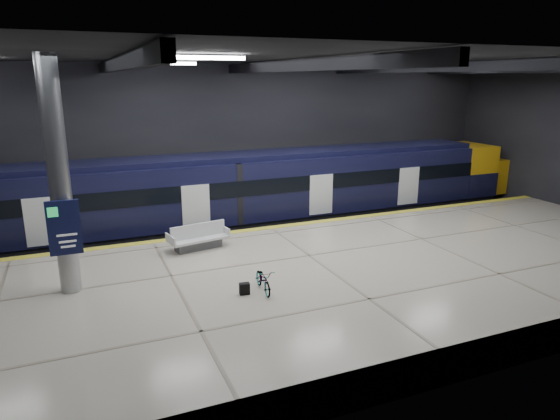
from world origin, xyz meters
TOP-DOWN VIEW (x-y plane):
  - ground at (0.00, 0.00)m, footprint 30.00×30.00m
  - room_shell at (-0.00, 0.00)m, footprint 30.10×16.10m
  - platform at (0.00, -2.50)m, footprint 30.00×11.00m
  - safety_strip at (0.00, 2.75)m, footprint 30.00×0.40m
  - rails at (0.00, 5.50)m, footprint 30.00×1.52m
  - train at (1.87, 5.50)m, footprint 29.40×2.84m
  - bench at (-3.54, 1.26)m, footprint 2.36×1.31m
  - bicycle at (-2.65, -3.29)m, footprint 0.59×1.42m
  - pannier_bag at (-3.25, -3.29)m, footprint 0.32×0.21m
  - info_column at (-8.00, -1.03)m, footprint 0.90×0.78m

SIDE VIEW (x-z plane):
  - ground at x=0.00m, z-range 0.00..0.00m
  - rails at x=0.00m, z-range 0.00..0.16m
  - platform at x=0.00m, z-range 0.00..1.10m
  - safety_strip at x=0.00m, z-range 1.10..1.11m
  - pannier_bag at x=-3.25m, z-range 1.10..1.45m
  - bench at x=-3.54m, z-range 0.95..1.94m
  - bicycle at x=-2.65m, z-range 1.10..1.83m
  - train at x=1.87m, z-range 0.16..3.95m
  - info_column at x=-8.00m, z-range 1.01..7.91m
  - room_shell at x=0.00m, z-range 1.69..9.74m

